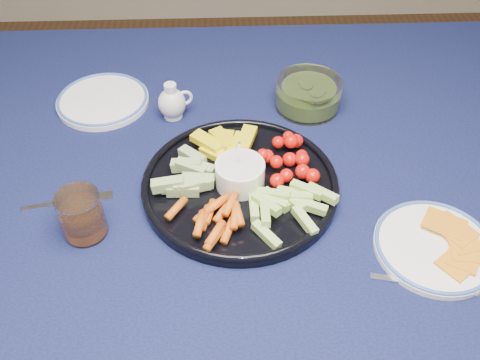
{
  "coord_description": "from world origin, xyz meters",
  "views": [
    {
      "loc": [
        0.07,
        -0.73,
        1.44
      ],
      "look_at": [
        0.09,
        -0.06,
        0.77
      ],
      "focal_mm": 40.0,
      "sensor_mm": 36.0,
      "label": 1
    }
  ],
  "objects_px": {
    "creamer_pitcher": "(172,103)",
    "cheese_plate": "(435,245)",
    "juice_tumbler": "(82,217)",
    "crudite_platter": "(239,182)",
    "pickle_bowl": "(308,95)",
    "side_plate_extra": "(103,100)",
    "dining_table": "(193,201)"
  },
  "relations": [
    {
      "from": "cheese_plate",
      "to": "juice_tumbler",
      "type": "bearing_deg",
      "value": 174.03
    },
    {
      "from": "dining_table",
      "to": "juice_tumbler",
      "type": "bearing_deg",
      "value": -138.8
    },
    {
      "from": "cheese_plate",
      "to": "dining_table",
      "type": "bearing_deg",
      "value": 152.8
    },
    {
      "from": "crudite_platter",
      "to": "juice_tumbler",
      "type": "height_order",
      "value": "crudite_platter"
    },
    {
      "from": "pickle_bowl",
      "to": "side_plate_extra",
      "type": "bearing_deg",
      "value": 176.22
    },
    {
      "from": "dining_table",
      "to": "cheese_plate",
      "type": "relative_size",
      "value": 8.54
    },
    {
      "from": "juice_tumbler",
      "to": "crudite_platter",
      "type": "bearing_deg",
      "value": 18.94
    },
    {
      "from": "dining_table",
      "to": "cheese_plate",
      "type": "bearing_deg",
      "value": -27.2
    },
    {
      "from": "dining_table",
      "to": "creamer_pitcher",
      "type": "xyz_separation_m",
      "value": [
        -0.04,
        0.16,
        0.12
      ]
    },
    {
      "from": "crudite_platter",
      "to": "creamer_pitcher",
      "type": "height_order",
      "value": "crudite_platter"
    },
    {
      "from": "creamer_pitcher",
      "to": "pickle_bowl",
      "type": "distance_m",
      "value": 0.28
    },
    {
      "from": "creamer_pitcher",
      "to": "juice_tumbler",
      "type": "xyz_separation_m",
      "value": [
        -0.13,
        -0.31,
        0.0
      ]
    },
    {
      "from": "side_plate_extra",
      "to": "pickle_bowl",
      "type": "bearing_deg",
      "value": -3.78
    },
    {
      "from": "crudite_platter",
      "to": "pickle_bowl",
      "type": "relative_size",
      "value": 2.57
    },
    {
      "from": "pickle_bowl",
      "to": "juice_tumbler",
      "type": "bearing_deg",
      "value": -141.32
    },
    {
      "from": "dining_table",
      "to": "crudite_platter",
      "type": "distance_m",
      "value": 0.15
    },
    {
      "from": "pickle_bowl",
      "to": "cheese_plate",
      "type": "distance_m",
      "value": 0.42
    },
    {
      "from": "cheese_plate",
      "to": "side_plate_extra",
      "type": "xyz_separation_m",
      "value": [
        -0.59,
        0.42,
        -0.0
      ]
    },
    {
      "from": "cheese_plate",
      "to": "juice_tumbler",
      "type": "distance_m",
      "value": 0.57
    },
    {
      "from": "juice_tumbler",
      "to": "side_plate_extra",
      "type": "relative_size",
      "value": 0.43
    },
    {
      "from": "cheese_plate",
      "to": "crudite_platter",
      "type": "bearing_deg",
      "value": 154.6
    },
    {
      "from": "pickle_bowl",
      "to": "crudite_platter",
      "type": "bearing_deg",
      "value": -122.69
    },
    {
      "from": "pickle_bowl",
      "to": "juice_tumbler",
      "type": "xyz_separation_m",
      "value": [
        -0.41,
        -0.33,
        0.01
      ]
    },
    {
      "from": "dining_table",
      "to": "crudite_platter",
      "type": "height_order",
      "value": "crudite_platter"
    },
    {
      "from": "creamer_pitcher",
      "to": "cheese_plate",
      "type": "bearing_deg",
      "value": -40.03
    },
    {
      "from": "dining_table",
      "to": "pickle_bowl",
      "type": "bearing_deg",
      "value": 36.86
    },
    {
      "from": "pickle_bowl",
      "to": "side_plate_extra",
      "type": "relative_size",
      "value": 0.7
    },
    {
      "from": "creamer_pitcher",
      "to": "juice_tumbler",
      "type": "relative_size",
      "value": 0.94
    },
    {
      "from": "side_plate_extra",
      "to": "crudite_platter",
      "type": "bearing_deg",
      "value": -44.01
    },
    {
      "from": "creamer_pitcher",
      "to": "cheese_plate",
      "type": "relative_size",
      "value": 0.41
    },
    {
      "from": "dining_table",
      "to": "pickle_bowl",
      "type": "distance_m",
      "value": 0.33
    },
    {
      "from": "crudite_platter",
      "to": "juice_tumbler",
      "type": "distance_m",
      "value": 0.27
    }
  ]
}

